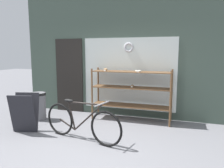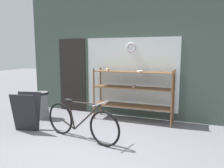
# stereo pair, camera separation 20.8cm
# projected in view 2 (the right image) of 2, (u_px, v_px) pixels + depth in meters

# --- Properties ---
(ground_plane) EXTENTS (30.00, 30.00, 0.00)m
(ground_plane) POSITION_uv_depth(u_px,v_px,m) (83.00, 151.00, 3.87)
(ground_plane) COLOR slate
(storefront_facade) EXTENTS (5.77, 0.13, 3.47)m
(storefront_facade) POSITION_uv_depth(u_px,v_px,m) (123.00, 53.00, 5.80)
(storefront_facade) COLOR #3D4C42
(storefront_facade) RESTS_ON ground_plane
(display_case) EXTENTS (2.00, 0.47, 1.32)m
(display_case) POSITION_uv_depth(u_px,v_px,m) (132.00, 89.00, 5.45)
(display_case) COLOR brown
(display_case) RESTS_ON ground_plane
(bicycle) EXTENTS (1.78, 0.54, 0.81)m
(bicycle) POSITION_uv_depth(u_px,v_px,m) (81.00, 122.00, 4.30)
(bicycle) COLOR black
(bicycle) RESTS_ON ground_plane
(sandwich_board) EXTENTS (0.61, 0.49, 0.84)m
(sandwich_board) POSITION_uv_depth(u_px,v_px,m) (26.00, 112.00, 4.79)
(sandwich_board) COLOR #232328
(sandwich_board) RESTS_ON ground_plane
(trash_bin) EXTENTS (0.37, 0.37, 0.71)m
(trash_bin) POSITION_uv_depth(u_px,v_px,m) (42.00, 104.00, 5.68)
(trash_bin) COLOR slate
(trash_bin) RESTS_ON ground_plane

